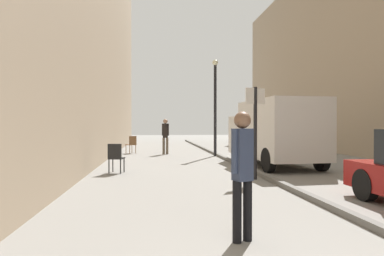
{
  "coord_description": "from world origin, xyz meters",
  "views": [
    {
      "loc": [
        -1.62,
        -1.14,
        1.53
      ],
      "look_at": [
        -0.01,
        12.87,
        1.41
      ],
      "focal_mm": 32.27,
      "sensor_mm": 36.0,
      "label": 1
    }
  ],
  "objects_px": {
    "pedestrian_main_foreground": "(165,134)",
    "lamp_post": "(215,101)",
    "pedestrian_mid_block": "(242,167)",
    "street_sign_post": "(255,124)",
    "cafe_chair_near_window": "(116,156)",
    "cafe_chair_by_doorway": "(132,143)",
    "delivery_van": "(275,131)"
  },
  "relations": [
    {
      "from": "cafe_chair_by_doorway",
      "to": "lamp_post",
      "type": "bearing_deg",
      "value": -61.1
    },
    {
      "from": "cafe_chair_near_window",
      "to": "street_sign_post",
      "type": "bearing_deg",
      "value": -10.53
    },
    {
      "from": "street_sign_post",
      "to": "cafe_chair_by_doorway",
      "type": "height_order",
      "value": "street_sign_post"
    },
    {
      "from": "delivery_van",
      "to": "cafe_chair_by_doorway",
      "type": "distance_m",
      "value": 8.55
    },
    {
      "from": "street_sign_post",
      "to": "cafe_chair_near_window",
      "type": "relative_size",
      "value": 2.77
    },
    {
      "from": "pedestrian_mid_block",
      "to": "street_sign_post",
      "type": "relative_size",
      "value": 0.66
    },
    {
      "from": "cafe_chair_near_window",
      "to": "delivery_van",
      "type": "bearing_deg",
      "value": 25.24
    },
    {
      "from": "street_sign_post",
      "to": "lamp_post",
      "type": "height_order",
      "value": "lamp_post"
    },
    {
      "from": "pedestrian_main_foreground",
      "to": "cafe_chair_near_window",
      "type": "relative_size",
      "value": 1.97
    },
    {
      "from": "pedestrian_main_foreground",
      "to": "street_sign_post",
      "type": "relative_size",
      "value": 0.71
    },
    {
      "from": "lamp_post",
      "to": "street_sign_post",
      "type": "bearing_deg",
      "value": -91.64
    },
    {
      "from": "street_sign_post",
      "to": "pedestrian_main_foreground",
      "type": "bearing_deg",
      "value": -88.65
    },
    {
      "from": "pedestrian_main_foreground",
      "to": "pedestrian_mid_block",
      "type": "height_order",
      "value": "pedestrian_main_foreground"
    },
    {
      "from": "street_sign_post",
      "to": "cafe_chair_by_doorway",
      "type": "relative_size",
      "value": 2.77
    },
    {
      "from": "pedestrian_mid_block",
      "to": "cafe_chair_near_window",
      "type": "xyz_separation_m",
      "value": [
        -2.33,
        6.71,
        -0.44
      ]
    },
    {
      "from": "cafe_chair_near_window",
      "to": "cafe_chair_by_doorway",
      "type": "bearing_deg",
      "value": 101.88
    },
    {
      "from": "street_sign_post",
      "to": "lamp_post",
      "type": "relative_size",
      "value": 0.55
    },
    {
      "from": "pedestrian_mid_block",
      "to": "delivery_van",
      "type": "relative_size",
      "value": 0.34
    },
    {
      "from": "pedestrian_mid_block",
      "to": "cafe_chair_by_doorway",
      "type": "distance_m",
      "value": 14.59
    },
    {
      "from": "street_sign_post",
      "to": "pedestrian_mid_block",
      "type": "bearing_deg",
      "value": 58.27
    },
    {
      "from": "lamp_post",
      "to": "cafe_chair_near_window",
      "type": "relative_size",
      "value": 5.06
    },
    {
      "from": "lamp_post",
      "to": "cafe_chair_by_doorway",
      "type": "xyz_separation_m",
      "value": [
        -4.2,
        2.0,
        -2.18
      ]
    },
    {
      "from": "pedestrian_main_foreground",
      "to": "cafe_chair_by_doorway",
      "type": "height_order",
      "value": "pedestrian_main_foreground"
    },
    {
      "from": "street_sign_post",
      "to": "cafe_chair_near_window",
      "type": "height_order",
      "value": "street_sign_post"
    },
    {
      "from": "lamp_post",
      "to": "cafe_chair_near_window",
      "type": "height_order",
      "value": "lamp_post"
    },
    {
      "from": "pedestrian_main_foreground",
      "to": "lamp_post",
      "type": "height_order",
      "value": "lamp_post"
    },
    {
      "from": "pedestrian_mid_block",
      "to": "lamp_post",
      "type": "height_order",
      "value": "lamp_post"
    },
    {
      "from": "pedestrian_main_foreground",
      "to": "cafe_chair_near_window",
      "type": "bearing_deg",
      "value": -93.28
    },
    {
      "from": "lamp_post",
      "to": "delivery_van",
      "type": "bearing_deg",
      "value": -71.65
    },
    {
      "from": "pedestrian_mid_block",
      "to": "delivery_van",
      "type": "distance_m",
      "value": 8.71
    },
    {
      "from": "lamp_post",
      "to": "pedestrian_main_foreground",
      "type": "bearing_deg",
      "value": 152.89
    },
    {
      "from": "delivery_van",
      "to": "cafe_chair_by_doorway",
      "type": "bearing_deg",
      "value": 127.77
    }
  ]
}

